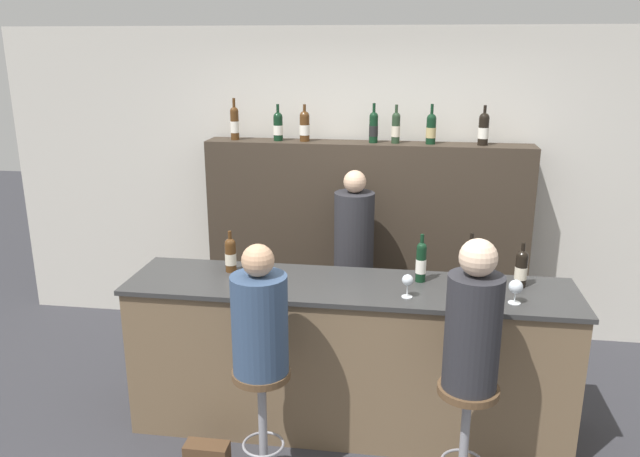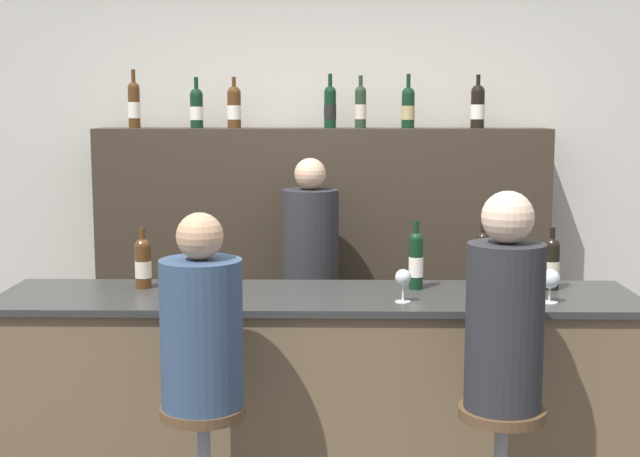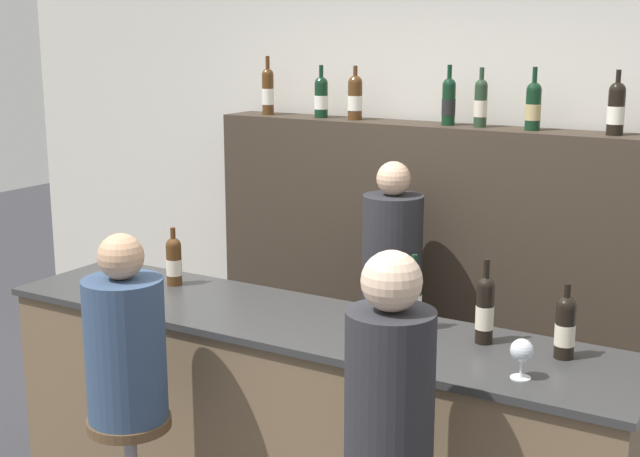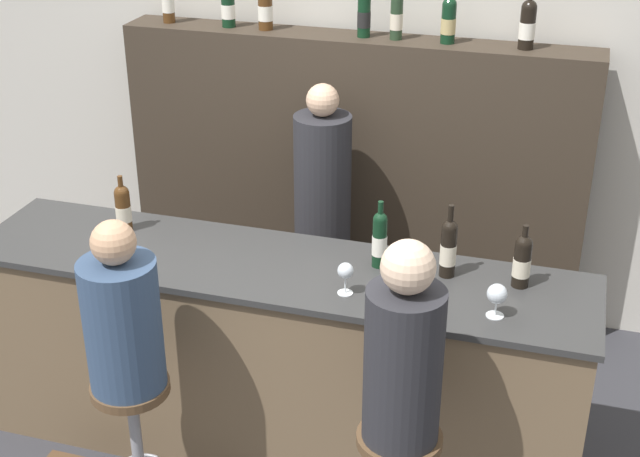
{
  "view_description": "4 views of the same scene",
  "coord_description": "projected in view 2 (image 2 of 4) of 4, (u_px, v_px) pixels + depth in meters",
  "views": [
    {
      "loc": [
        0.36,
        -3.32,
        2.45
      ],
      "look_at": [
        -0.18,
        0.27,
        1.38
      ],
      "focal_mm": 35.0,
      "sensor_mm": 36.0,
      "label": 1
    },
    {
      "loc": [
        0.07,
        -3.54,
        1.85
      ],
      "look_at": [
        0.01,
        0.33,
        1.3
      ],
      "focal_mm": 50.0,
      "sensor_mm": 36.0,
      "label": 2
    },
    {
      "loc": [
        1.87,
        -2.69,
        2.2
      ],
      "look_at": [
        0.05,
        0.36,
        1.39
      ],
      "focal_mm": 50.0,
      "sensor_mm": 36.0,
      "label": 3
    },
    {
      "loc": [
        1.18,
        -2.94,
        2.9
      ],
      "look_at": [
        0.18,
        0.39,
        1.17
      ],
      "focal_mm": 50.0,
      "sensor_mm": 36.0,
      "label": 4
    }
  ],
  "objects": [
    {
      "name": "wine_glass_0",
      "position": [
        403.0,
        279.0,
        3.75
      ],
      "size": [
        0.07,
        0.07,
        0.14
      ],
      "color": "silver",
      "rests_on": "bar_counter"
    },
    {
      "name": "wine_bottle_backbar_6",
      "position": [
        478.0,
        106.0,
        5.14
      ],
      "size": [
        0.08,
        0.08,
        0.31
      ],
      "color": "black",
      "rests_on": "back_bar_cabinet"
    },
    {
      "name": "bar_counter",
      "position": [
        318.0,
        404.0,
        3.99
      ],
      "size": [
        2.81,
        0.64,
        1.01
      ],
      "color": "brown",
      "rests_on": "ground_plane"
    },
    {
      "name": "wine_bottle_counter_0",
      "position": [
        143.0,
        263.0,
        4.04
      ],
      "size": [
        0.07,
        0.07,
        0.28
      ],
      "color": "#4C2D14",
      "rests_on": "bar_counter"
    },
    {
      "name": "wine_bottle_counter_1",
      "position": [
        416.0,
        260.0,
        4.02
      ],
      "size": [
        0.07,
        0.07,
        0.31
      ],
      "color": "black",
      "rests_on": "bar_counter"
    },
    {
      "name": "bar_stool_right",
      "position": [
        501.0,
        450.0,
        3.37
      ],
      "size": [
        0.33,
        0.33,
        0.71
      ],
      "color": "gray",
      "rests_on": "ground_plane"
    },
    {
      "name": "wine_bottle_backbar_2",
      "position": [
        234.0,
        107.0,
        5.16
      ],
      "size": [
        0.08,
        0.08,
        0.3
      ],
      "color": "#4C2D14",
      "rests_on": "back_bar_cabinet"
    },
    {
      "name": "bartender",
      "position": [
        310.0,
        309.0,
        4.89
      ],
      "size": [
        0.31,
        0.31,
        1.55
      ],
      "color": "#28282D",
      "rests_on": "ground_plane"
    },
    {
      "name": "wine_bottle_backbar_1",
      "position": [
        197.0,
        108.0,
        5.16
      ],
      "size": [
        0.08,
        0.08,
        0.29
      ],
      "color": "black",
      "rests_on": "back_bar_cabinet"
    },
    {
      "name": "wine_glass_1",
      "position": [
        550.0,
        280.0,
        3.74
      ],
      "size": [
        0.08,
        0.08,
        0.14
      ],
      "color": "silver",
      "rests_on": "bar_counter"
    },
    {
      "name": "wine_bottle_backbar_3",
      "position": [
        330.0,
        106.0,
        5.15
      ],
      "size": [
        0.07,
        0.07,
        0.31
      ],
      "color": "black",
      "rests_on": "back_bar_cabinet"
    },
    {
      "name": "guest_seated_left",
      "position": [
        202.0,
        325.0,
        3.32
      ],
      "size": [
        0.31,
        0.31,
        0.74
      ],
      "color": "#334766",
      "rests_on": "bar_stool_left"
    },
    {
      "name": "guest_seated_right",
      "position": [
        505.0,
        313.0,
        3.29
      ],
      "size": [
        0.29,
        0.29,
        0.82
      ],
      "color": "#28282D",
      "rests_on": "bar_stool_right"
    },
    {
      "name": "bar_stool_left",
      "position": [
        204.0,
        448.0,
        3.39
      ],
      "size": [
        0.33,
        0.33,
        0.71
      ],
      "color": "gray",
      "rests_on": "ground_plane"
    },
    {
      "name": "wine_bottle_backbar_5",
      "position": [
        408.0,
        107.0,
        5.14
      ],
      "size": [
        0.08,
        0.08,
        0.31
      ],
      "color": "black",
      "rests_on": "back_bar_cabinet"
    },
    {
      "name": "back_bar_cabinet",
      "position": [
        322.0,
        272.0,
        5.29
      ],
      "size": [
        2.63,
        0.28,
        1.7
      ],
      "color": "#382D23",
      "rests_on": "ground_plane"
    },
    {
      "name": "wall_back",
      "position": [
        323.0,
        192.0,
        5.45
      ],
      "size": [
        6.4,
        0.05,
        2.6
      ],
      "color": "beige",
      "rests_on": "ground_plane"
    },
    {
      "name": "wine_bottle_counter_2",
      "position": [
        483.0,
        260.0,
        4.01
      ],
      "size": [
        0.07,
        0.07,
        0.33
      ],
      "color": "black",
      "rests_on": "bar_counter"
    },
    {
      "name": "wine_bottle_backbar_4",
      "position": [
        360.0,
        106.0,
        5.15
      ],
      "size": [
        0.07,
        0.07,
        0.3
      ],
      "color": "#233823",
      "rests_on": "back_bar_cabinet"
    },
    {
      "name": "wine_bottle_counter_3",
      "position": [
        551.0,
        263.0,
        4.01
      ],
      "size": [
        0.07,
        0.07,
        0.28
      ],
      "color": "black",
      "rests_on": "bar_counter"
    },
    {
      "name": "wine_bottle_backbar_0",
      "position": [
        134.0,
        104.0,
        5.17
      ],
      "size": [
        0.07,
        0.07,
        0.34
      ],
      "color": "#4C2D14",
      "rests_on": "back_bar_cabinet"
    }
  ]
}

